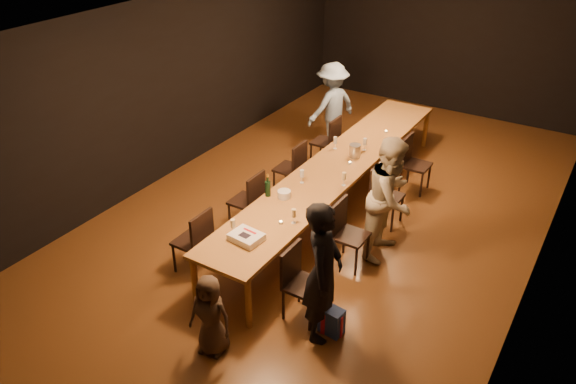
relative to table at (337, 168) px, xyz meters
The scene contains 30 objects.
ground 0.70m from the table, ahead, with size 10.00×10.00×0.00m, color #412410.
room_shell 1.38m from the table, ahead, with size 6.04×10.04×3.02m.
table is the anchor object (origin of this frame).
chair_right_0 2.56m from the table, 70.50° to the right, with size 0.42×0.42×0.93m, color black, non-canonical shape.
chair_right_1 1.49m from the table, 54.69° to the right, with size 0.42×0.42×0.93m, color black, non-canonical shape.
chair_right_2 0.88m from the table, ahead, with size 0.42×0.42×0.93m, color black, non-canonical shape.
chair_right_3 1.49m from the table, 54.69° to the left, with size 0.42×0.42×0.93m, color black, non-canonical shape.
chair_left_0 2.56m from the table, 109.50° to the right, with size 0.42×0.42×0.93m, color black, non-canonical shape.
chair_left_1 1.49m from the table, 125.31° to the right, with size 0.42×0.42×0.93m, color black, non-canonical shape.
chair_left_2 0.88m from the table, behind, with size 0.42×0.42×0.93m, color black, non-canonical shape.
chair_left_3 1.49m from the table, 125.31° to the left, with size 0.42×0.42×0.93m, color black, non-canonical shape.
woman_birthday 2.78m from the table, 65.54° to the right, with size 0.63×0.41×1.72m, color black.
woman_tan 1.34m from the table, 30.13° to the right, with size 0.84×0.66×1.73m, color beige.
man_blue 2.30m from the table, 120.05° to the left, with size 1.05×0.61×1.63m, color #80A0C6.
child 3.42m from the table, 85.53° to the right, with size 0.49×0.32×0.99m, color #3F2F23.
gift_bag_red 2.83m from the table, 62.83° to the right, with size 0.25×0.14×0.30m, color #E4224C.
gift_bag_blue 2.82m from the table, 63.07° to the right, with size 0.27×0.18×0.34m, color #2A4FB7.
birthday_cake 2.35m from the table, 90.16° to the right, with size 0.41×0.34×0.09m.
plate_stack 1.26m from the table, 97.36° to the right, with size 0.18×0.18×0.10m, color white.
champagne_bottle 1.39m from the table, 105.88° to the right, with size 0.08×0.08×0.33m, color black, non-canonical shape.
ice_bucket 0.44m from the table, 76.22° to the left, with size 0.18×0.18×0.20m, color #B5B4B9.
wineglass_0 2.34m from the table, 95.44° to the right, with size 0.06×0.06×0.21m, color beige, non-canonical shape.
wineglass_1 1.75m from the table, 80.65° to the right, with size 0.06×0.06×0.21m, color beige, non-canonical shape.
wineglass_2 0.79m from the table, 102.45° to the right, with size 0.06×0.06×0.21m, color silver, non-canonical shape.
wineglass_3 0.65m from the table, 53.77° to the right, with size 0.06×0.06×0.21m, color beige, non-canonical shape.
wineglass_4 0.59m from the table, 120.62° to the left, with size 0.06×0.06×0.21m, color silver, non-canonical shape.
wineglass_5 0.72m from the table, 79.14° to the left, with size 0.06×0.06×0.21m, color silver, non-canonical shape.
tealight_near 1.82m from the table, 85.28° to the right, with size 0.05×0.05×0.03m, color #B2B7B2.
tealight_mid 0.21m from the table, 42.66° to the left, with size 0.05×0.05×0.03m, color #B2B7B2.
tealight_far 1.53m from the table, 84.36° to the left, with size 0.05×0.05×0.03m, color #B2B7B2.
Camera 1 is at (3.38, -6.83, 4.65)m, focal length 35.00 mm.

